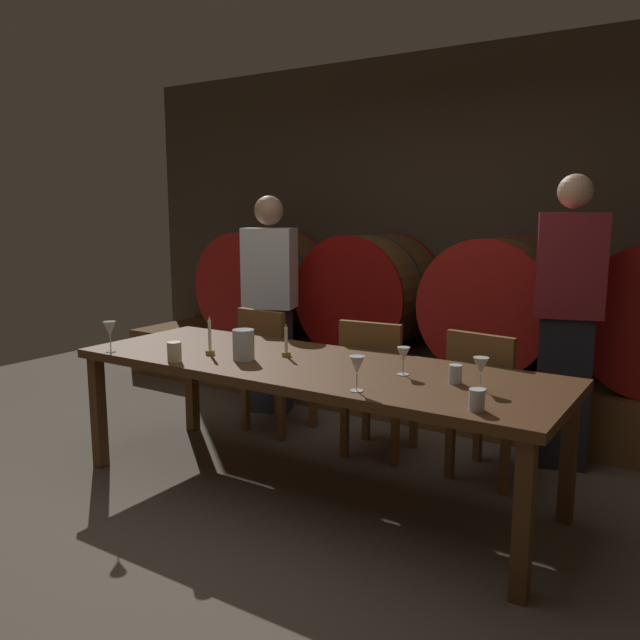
% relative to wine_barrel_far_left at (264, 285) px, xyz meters
% --- Properties ---
extents(ground_plane, '(8.35, 8.35, 0.00)m').
position_rel_wine_barrel_far_left_xyz_m(ground_plane, '(1.60, -2.13, -0.89)').
color(ground_plane, brown).
extents(back_wall, '(6.42, 0.24, 2.80)m').
position_rel_wine_barrel_far_left_xyz_m(back_wall, '(1.60, 0.55, 0.51)').
color(back_wall, '#473A2D').
rests_on(back_wall, ground).
extents(barrel_shelf, '(5.78, 0.90, 0.42)m').
position_rel_wine_barrel_far_left_xyz_m(barrel_shelf, '(1.60, -0.00, -0.68)').
color(barrel_shelf, brown).
rests_on(barrel_shelf, ground).
extents(wine_barrel_far_left, '(0.95, 0.77, 0.95)m').
position_rel_wine_barrel_far_left_xyz_m(wine_barrel_far_left, '(0.00, 0.00, 0.00)').
color(wine_barrel_far_left, brown).
rests_on(wine_barrel_far_left, barrel_shelf).
extents(wine_barrel_center_left, '(0.95, 0.77, 0.95)m').
position_rel_wine_barrel_far_left_xyz_m(wine_barrel_center_left, '(1.07, 0.00, 0.00)').
color(wine_barrel_center_left, brown).
rests_on(wine_barrel_center_left, barrel_shelf).
extents(wine_barrel_center_right, '(0.95, 0.77, 0.95)m').
position_rel_wine_barrel_far_left_xyz_m(wine_barrel_center_right, '(2.13, 0.00, 0.00)').
color(wine_barrel_center_right, brown).
rests_on(wine_barrel_center_right, barrel_shelf).
extents(dining_table, '(2.70, 0.92, 0.73)m').
position_rel_wine_barrel_far_left_xyz_m(dining_table, '(1.66, -1.75, -0.21)').
color(dining_table, '#4C2D16').
rests_on(dining_table, ground).
extents(chair_left, '(0.44, 0.44, 0.88)m').
position_rel_wine_barrel_far_left_xyz_m(chair_left, '(0.88, -1.06, -0.40)').
color(chair_left, brown).
rests_on(chair_left, ground).
extents(chair_center, '(0.44, 0.44, 0.88)m').
position_rel_wine_barrel_far_left_xyz_m(chair_center, '(1.71, -1.08, -0.40)').
color(chair_center, brown).
rests_on(chair_center, ground).
extents(chair_right, '(0.45, 0.45, 0.88)m').
position_rel_wine_barrel_far_left_xyz_m(chair_right, '(2.42, -1.07, -0.40)').
color(chair_right, brown).
rests_on(chair_right, ground).
extents(guest_left, '(0.44, 0.35, 1.65)m').
position_rel_wine_barrel_far_left_xyz_m(guest_left, '(0.58, -0.68, -0.03)').
color(guest_left, '#33384C').
rests_on(guest_left, ground).
extents(guest_right, '(0.43, 0.34, 1.75)m').
position_rel_wine_barrel_far_left_xyz_m(guest_right, '(2.73, -0.60, 0.01)').
color(guest_right, black).
rests_on(guest_right, ground).
extents(candle_left, '(0.05, 0.05, 0.22)m').
position_rel_wine_barrel_far_left_xyz_m(candle_left, '(1.07, -1.89, -0.09)').
color(candle_left, olive).
rests_on(candle_left, dining_table).
extents(candle_right, '(0.05, 0.05, 0.19)m').
position_rel_wine_barrel_far_left_xyz_m(candle_right, '(1.45, -1.69, -0.10)').
color(candle_right, olive).
rests_on(candle_right, dining_table).
extents(pitcher, '(0.12, 0.12, 0.17)m').
position_rel_wine_barrel_far_left_xyz_m(pitcher, '(1.31, -1.88, -0.07)').
color(pitcher, silver).
rests_on(pitcher, dining_table).
extents(wine_glass_far_left, '(0.07, 0.07, 0.18)m').
position_rel_wine_barrel_far_left_xyz_m(wine_glass_far_left, '(0.54, -2.15, -0.02)').
color(wine_glass_far_left, silver).
rests_on(wine_glass_far_left, dining_table).
extents(wine_glass_center_left, '(0.07, 0.07, 0.16)m').
position_rel_wine_barrel_far_left_xyz_m(wine_glass_center_left, '(2.14, -2.09, -0.03)').
color(wine_glass_center_left, white).
rests_on(wine_glass_center_left, dining_table).
extents(wine_glass_center_right, '(0.06, 0.06, 0.14)m').
position_rel_wine_barrel_far_left_xyz_m(wine_glass_center_right, '(2.19, -1.71, -0.05)').
color(wine_glass_center_right, white).
rests_on(wine_glass_center_right, dining_table).
extents(wine_glass_far_right, '(0.07, 0.07, 0.15)m').
position_rel_wine_barrel_far_left_xyz_m(wine_glass_far_right, '(2.60, -1.76, -0.04)').
color(wine_glass_far_right, silver).
rests_on(wine_glass_far_right, dining_table).
extents(cup_left, '(0.08, 0.08, 0.11)m').
position_rel_wine_barrel_far_left_xyz_m(cup_left, '(1.02, -2.12, -0.10)').
color(cup_left, beige).
rests_on(cup_left, dining_table).
extents(cup_center, '(0.06, 0.06, 0.09)m').
position_rel_wine_barrel_far_left_xyz_m(cup_center, '(2.47, -1.71, -0.11)').
color(cup_center, silver).
rests_on(cup_center, dining_table).
extents(cup_right, '(0.07, 0.07, 0.09)m').
position_rel_wine_barrel_far_left_xyz_m(cup_right, '(2.70, -2.07, -0.11)').
color(cup_right, silver).
rests_on(cup_right, dining_table).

